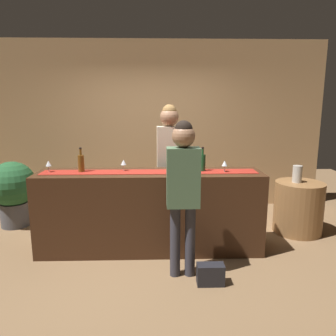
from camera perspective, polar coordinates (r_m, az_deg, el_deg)
The scene contains 15 objects.
ground_plane at distance 4.31m, azimuth -3.08°, elevation -13.96°, with size 10.00×10.00×0.00m, color brown.
back_wall at distance 5.81m, azimuth -2.80°, elevation 7.45°, with size 6.00×0.12×2.90m, color tan.
bar_counter at distance 4.12m, azimuth -3.15°, elevation -7.60°, with size 2.77×0.60×1.01m, color #3D2314.
counter_runner_cloth at distance 3.99m, azimuth -3.23°, elevation -0.68°, with size 2.63×0.28×0.01m, color maroon.
wine_bottle_amber at distance 4.10m, azimuth -14.99°, elevation 0.86°, with size 0.07×0.07×0.30m.
wine_bottle_green at distance 4.03m, azimuth 6.07°, elevation 1.01°, with size 0.07×0.07×0.30m.
wine_glass_near_customer at distance 4.21m, azimuth -20.21°, elevation 0.69°, with size 0.07×0.07×0.14m.
wine_glass_mid_counter at distance 4.06m, azimuth -7.79°, elevation 0.93°, with size 0.07×0.07×0.14m.
wine_glass_far_end at distance 4.02m, azimuth 9.90°, elevation 0.76°, with size 0.07×0.07×0.14m.
bartender at distance 4.54m, azimuth 0.22°, elevation 2.54°, with size 0.35×0.26×1.82m.
customer_sipping at distance 3.36m, azimuth 2.67°, elevation -2.65°, with size 0.34×0.23×1.67m.
round_side_table at distance 5.06m, azimuth 21.89°, elevation -6.43°, with size 0.68×0.68×0.74m, color olive.
vase_on_side_table at distance 4.92m, azimuth 21.71°, elevation -0.99°, with size 0.13×0.13×0.24m, color #B7B2A8.
potted_plant_tall at distance 5.41m, azimuth -25.57°, elevation -3.37°, with size 0.68×0.68×0.99m.
handbag at distance 3.55m, azimuth 7.46°, elevation -18.01°, with size 0.28×0.14×0.22m, color black.
Camera 1 is at (0.11, -3.90, 1.84)m, focal length 34.77 mm.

